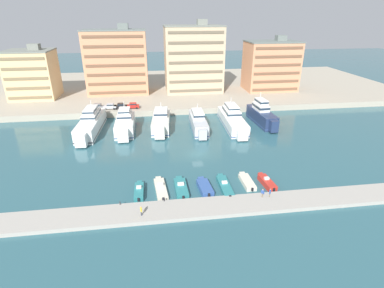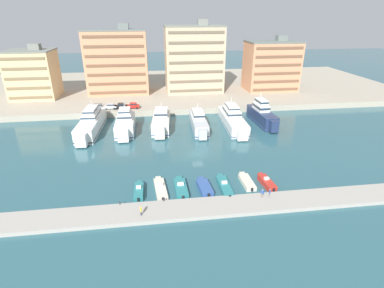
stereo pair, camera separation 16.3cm
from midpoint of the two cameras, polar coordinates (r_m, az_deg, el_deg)
The scene contains 29 objects.
ground_plane at distance 69.32m, azimuth 1.04°, elevation -2.00°, with size 400.00×400.00×0.00m, color #2D5B66.
quay_promenade at distance 129.87m, azimuth -3.39°, elevation 10.75°, with size 180.00×70.00×1.91m, color #ADA38E.
pier_dock at distance 51.26m, azimuth 4.73°, elevation -11.86°, with size 120.00×5.35×0.69m, color #A8A399.
yacht_white_far_left at distance 86.67m, azimuth -18.76°, elevation 3.77°, with size 5.80×23.18×8.04m.
yacht_white_left at distance 84.17m, azimuth -12.69°, elevation 3.83°, with size 4.93×16.94×7.88m.
yacht_ivory_mid_left at distance 84.93m, azimuth -5.97°, elevation 4.34°, with size 5.97×18.00×6.88m.
yacht_silver_center_left at distance 84.17m, azimuth 1.16°, elevation 4.20°, with size 4.25×18.33×6.60m.
yacht_white_center at distance 86.98m, azimuth 7.65°, elevation 4.78°, with size 5.57×23.06×7.68m.
yacht_navy_center_right at distance 90.55m, azimuth 13.10°, elevation 5.42°, with size 4.83×17.40×8.81m.
motorboat_teal_far_left at distance 55.52m, azimuth -10.13°, elevation -8.85°, with size 1.68×6.10×1.50m.
motorboat_cream_left at distance 56.12m, azimuth -6.08°, elevation -8.39°, with size 2.47×8.03×1.30m.
motorboat_teal_mid_left at distance 55.87m, azimuth -2.21°, elevation -8.31°, with size 2.26×7.40×1.37m.
motorboat_blue_center_left at distance 55.90m, azimuth 2.34°, elevation -8.22°, with size 2.55×6.32×1.08m.
motorboat_teal_center at distance 56.88m, azimuth 6.18°, elevation -7.92°, with size 1.92×8.28×1.16m.
motorboat_cream_center_right at distance 58.74m, azimuth 10.33°, elevation -7.06°, with size 2.03×6.55×0.86m.
motorboat_red_mid_right at distance 59.01m, azimuth 13.97°, elevation -7.08°, with size 2.11×6.22×1.53m.
car_grey_far_left at distance 100.31m, azimuth -17.62°, elevation 6.89°, with size 4.22×2.18×1.80m.
car_silver_left at distance 99.18m, azimuth -15.37°, elevation 6.97°, with size 4.19×2.11×1.80m.
car_black_mid_left at distance 98.68m, azimuth -13.45°, elevation 7.09°, with size 4.14×1.99×1.80m.
car_red_center_left at distance 98.32m, azimuth -11.26°, elevation 7.22°, with size 4.20×2.13×1.80m.
apartment_block_far_left at distance 121.84m, azimuth -28.10°, elevation 11.66°, with size 15.52×13.59×18.53m.
apartment_block_left at distance 117.65m, azimuth -14.15°, elevation 14.89°, with size 22.43×12.42×24.79m.
apartment_block_mid_left at distance 117.91m, azimuth 0.21°, elevation 15.90°, with size 21.69×14.61×26.06m.
apartment_block_center_left at distance 124.00m, azimuth 14.73°, elevation 14.24°, with size 19.69×13.49×20.42m.
pedestrian_near_edge at distance 53.72m, azimuth 13.22°, elevation -8.98°, with size 0.46×0.48×1.60m.
pedestrian_mid_deck at distance 48.80m, azimuth -9.77°, elevation -12.26°, with size 0.31×0.66×1.72m.
pedestrian_far_side at distance 54.04m, azimuth 14.57°, elevation -8.86°, with size 0.43×0.56×1.68m.
bollard_west at distance 52.30m, azimuth -13.64°, elevation -10.84°, with size 0.20×0.20×0.61m.
bollard_west_mid at distance 51.93m, azimuth -5.41°, elevation -10.46°, with size 0.20×0.20×0.61m.
Camera 1 is at (-9.84, -61.64, 30.15)m, focal length 28.00 mm.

